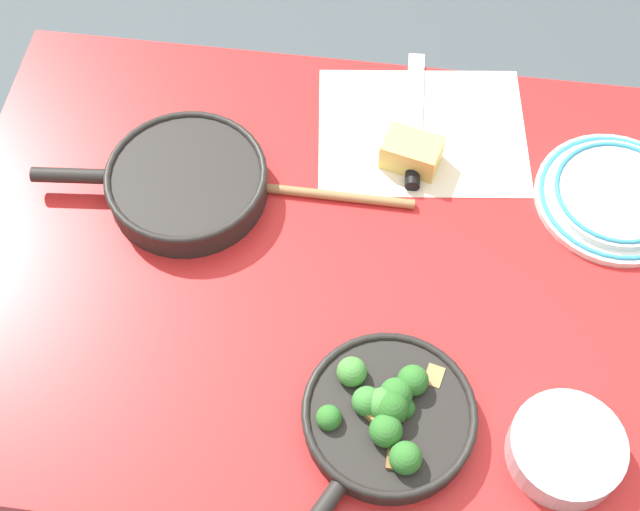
{
  "coord_description": "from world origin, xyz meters",
  "views": [
    {
      "loc": [
        0.09,
        -0.69,
        1.92
      ],
      "look_at": [
        0.0,
        0.0,
        0.79
      ],
      "focal_mm": 50.0,
      "sensor_mm": 36.0,
      "label": 1
    }
  ],
  "objects": [
    {
      "name": "cheese_block",
      "position": [
        0.12,
        0.21,
        0.8
      ],
      "size": [
        0.1,
        0.08,
        0.05
      ],
      "color": "#E0C15B",
      "rests_on": "dining_table_red"
    },
    {
      "name": "parchment_sheet",
      "position": [
        0.14,
        0.28,
        0.77
      ],
      "size": [
        0.37,
        0.31,
        0.0
      ],
      "color": "beige",
      "rests_on": "dining_table_red"
    },
    {
      "name": "prep_bowl_steel",
      "position": [
        0.36,
        -0.26,
        0.79
      ],
      "size": [
        0.15,
        0.15,
        0.05
      ],
      "color": "#B7B7BC",
      "rests_on": "dining_table_red"
    },
    {
      "name": "grater_knife",
      "position": [
        0.12,
        0.25,
        0.78
      ],
      "size": [
        0.04,
        0.3,
        0.02
      ],
      "rotation": [
        0.0,
        0.0,
        1.62
      ],
      "color": "silver",
      "rests_on": "dining_table_red"
    },
    {
      "name": "dining_table_red",
      "position": [
        0.0,
        0.0,
        0.68
      ],
      "size": [
        1.15,
        0.84,
        0.77
      ],
      "color": "red",
      "rests_on": "ground_plane"
    },
    {
      "name": "dinner_plate_stack",
      "position": [
        0.45,
        0.17,
        0.78
      ],
      "size": [
        0.25,
        0.25,
        0.03
      ],
      "color": "silver",
      "rests_on": "dining_table_red"
    },
    {
      "name": "skillet_broccoli",
      "position": [
        0.12,
        -0.24,
        0.8
      ],
      "size": [
        0.25,
        0.36,
        0.08
      ],
      "rotation": [
        0.0,
        0.0,
        4.22
      ],
      "color": "black",
      "rests_on": "dining_table_red"
    },
    {
      "name": "ground_plane",
      "position": [
        0.0,
        0.0,
        0.0
      ],
      "size": [
        14.0,
        14.0,
        0.0
      ],
      "primitive_type": "plane",
      "color": "#424C51"
    },
    {
      "name": "skillet_eggs",
      "position": [
        -0.23,
        0.1,
        0.8
      ],
      "size": [
        0.37,
        0.25,
        0.05
      ],
      "rotation": [
        0.0,
        0.0,
        3.23
      ],
      "color": "black",
      "rests_on": "dining_table_red"
    },
    {
      "name": "wooden_spoon",
      "position": [
        -0.09,
        0.12,
        0.78
      ],
      "size": [
        0.37,
        0.04,
        0.02
      ],
      "rotation": [
        0.0,
        0.0,
        3.14
      ],
      "color": "#996B42",
      "rests_on": "dining_table_red"
    }
  ]
}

